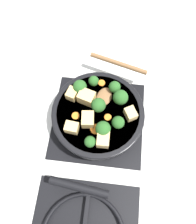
# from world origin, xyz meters

# --- Properties ---
(ground_plane) EXTENTS (2.40, 2.40, 0.00)m
(ground_plane) POSITION_xyz_m (0.00, 0.00, 0.00)
(ground_plane) COLOR silver
(front_burner_grate) EXTENTS (0.31, 0.31, 0.03)m
(front_burner_grate) POSITION_xyz_m (0.00, 0.00, 0.01)
(front_burner_grate) COLOR black
(front_burner_grate) RESTS_ON ground_plane
(skillet_pan) EXTENTS (0.30, 0.40, 0.05)m
(skillet_pan) POSITION_xyz_m (0.00, 0.00, 0.05)
(skillet_pan) COLOR black
(skillet_pan) RESTS_ON front_burner_grate
(wooden_spoon) EXTENTS (0.20, 0.20, 0.02)m
(wooden_spoon) POSITION_xyz_m (-0.03, -0.12, 0.08)
(wooden_spoon) COLOR brown
(wooden_spoon) RESTS_ON skillet_pan
(tofu_cube_center_large) EXTENTS (0.04, 0.05, 0.04)m
(tofu_cube_center_large) POSITION_xyz_m (0.03, 0.04, 0.09)
(tofu_cube_center_large) COLOR #DBB770
(tofu_cube_center_large) RESTS_ON skillet_pan
(tofu_cube_near_handle) EXTENTS (0.05, 0.05, 0.03)m
(tofu_cube_near_handle) POSITION_xyz_m (-0.10, -0.00, 0.09)
(tofu_cube_near_handle) COLOR #DBB770
(tofu_cube_near_handle) RESTS_ON skillet_pan
(tofu_cube_east_chunk) EXTENTS (0.04, 0.05, 0.04)m
(tofu_cube_east_chunk) POSITION_xyz_m (-0.03, 0.09, 0.09)
(tofu_cube_east_chunk) COLOR #DBB770
(tofu_cube_east_chunk) RESTS_ON skillet_pan
(tofu_cube_west_chunk) EXTENTS (0.04, 0.04, 0.03)m
(tofu_cube_west_chunk) POSITION_xyz_m (0.07, 0.07, 0.09)
(tofu_cube_west_chunk) COLOR #DBB770
(tofu_cube_west_chunk) RESTS_ON skillet_pan
(tofu_cube_back_piece) EXTENTS (0.04, 0.05, 0.03)m
(tofu_cube_back_piece) POSITION_xyz_m (0.09, -0.05, 0.09)
(tofu_cube_back_piece) COLOR #DBB770
(tofu_cube_back_piece) RESTS_ON skillet_pan
(tofu_cube_front_piece) EXTENTS (0.06, 0.05, 0.04)m
(tofu_cube_front_piece) POSITION_xyz_m (0.04, -0.04, 0.10)
(tofu_cube_front_piece) COLOR #DBB770
(tofu_cube_front_piece) RESTS_ON skillet_pan
(broccoli_floret_near_spoon) EXTENTS (0.04, 0.04, 0.05)m
(broccoli_floret_near_spoon) POSITION_xyz_m (0.07, -0.07, 0.10)
(broccoli_floret_near_spoon) COLOR #709956
(broccoli_floret_near_spoon) RESTS_ON skillet_pan
(broccoli_floret_center_top) EXTENTS (0.05, 0.05, 0.05)m
(broccoli_floret_center_top) POSITION_xyz_m (-0.02, 0.06, 0.10)
(broccoli_floret_center_top) COLOR #709956
(broccoli_floret_center_top) RESTS_ON skillet_pan
(broccoli_floret_east_rim) EXTENTS (0.03, 0.03, 0.04)m
(broccoli_floret_east_rim) POSITION_xyz_m (0.01, 0.10, 0.10)
(broccoli_floret_east_rim) COLOR #709956
(broccoli_floret_east_rim) RESTS_ON skillet_pan
(broccoli_floret_west_rim) EXTENTS (0.04, 0.04, 0.05)m
(broccoli_floret_west_rim) POSITION_xyz_m (-0.04, -0.08, 0.10)
(broccoli_floret_west_rim) COLOR #709956
(broccoli_floret_west_rim) RESTS_ON skillet_pan
(broccoli_floret_north_edge) EXTENTS (0.03, 0.03, 0.04)m
(broccoli_floret_north_edge) POSITION_xyz_m (0.03, -0.10, 0.10)
(broccoli_floret_north_edge) COLOR #709956
(broccoli_floret_north_edge) RESTS_ON skillet_pan
(broccoli_floret_south_cluster) EXTENTS (0.05, 0.05, 0.05)m
(broccoli_floret_south_cluster) POSITION_xyz_m (0.00, -0.01, 0.10)
(broccoli_floret_south_cluster) COLOR #709956
(broccoli_floret_south_cluster) RESTS_ON skillet_pan
(broccoli_floret_mid_floret) EXTENTS (0.04, 0.04, 0.05)m
(broccoli_floret_mid_floret) POSITION_xyz_m (-0.06, 0.04, 0.10)
(broccoli_floret_mid_floret) COLOR #709956
(broccoli_floret_mid_floret) RESTS_ON skillet_pan
(broccoli_floret_small_inner) EXTENTS (0.05, 0.05, 0.05)m
(broccoli_floret_small_inner) POSITION_xyz_m (-0.07, -0.04, 0.11)
(broccoli_floret_small_inner) COLOR #709956
(broccoli_floret_small_inner) RESTS_ON skillet_pan
(carrot_slice_orange_thin) EXTENTS (0.02, 0.02, 0.01)m
(carrot_slice_orange_thin) POSITION_xyz_m (-0.00, -0.10, 0.08)
(carrot_slice_orange_thin) COLOR orange
(carrot_slice_orange_thin) RESTS_ON skillet_pan
(carrot_slice_near_center) EXTENTS (0.03, 0.03, 0.01)m
(carrot_slice_near_center) POSITION_xyz_m (0.00, 0.06, 0.08)
(carrot_slice_near_center) COLOR orange
(carrot_slice_near_center) RESTS_ON skillet_pan
(carrot_slice_edge_slice) EXTENTS (0.02, 0.02, 0.01)m
(carrot_slice_edge_slice) POSITION_xyz_m (0.07, 0.02, 0.08)
(carrot_slice_edge_slice) COLOR orange
(carrot_slice_edge_slice) RESTS_ON skillet_pan
(carrot_slice_under_broccoli) EXTENTS (0.02, 0.02, 0.01)m
(carrot_slice_under_broccoli) POSITION_xyz_m (-0.03, 0.02, 0.08)
(carrot_slice_under_broccoli) COLOR orange
(carrot_slice_under_broccoli) RESTS_ON skillet_pan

